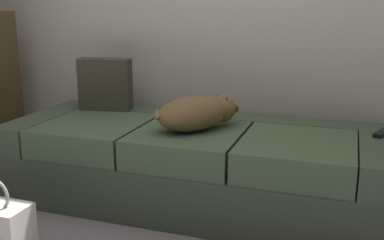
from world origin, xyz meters
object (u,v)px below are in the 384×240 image
Objects in this scene: dog_tan at (197,113)px; tv_remote at (382,133)px; couch at (195,165)px; throw_pillow at (105,84)px.

dog_tan is 1.00m from tv_remote.
throw_pillow is (-0.70, 0.22, 0.40)m from couch.
couch is 6.45× the size of throw_pillow.
tv_remote is (0.97, 0.21, -0.09)m from dog_tan.
couch is at bearing -17.65° from throw_pillow.
dog_tan is (0.04, -0.06, 0.33)m from couch.
throw_pillow reaches higher than tv_remote.
throw_pillow is (-0.74, 0.29, 0.07)m from dog_tan.
throw_pillow is at bearing 158.78° from dog_tan.
couch is 14.61× the size of tv_remote.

